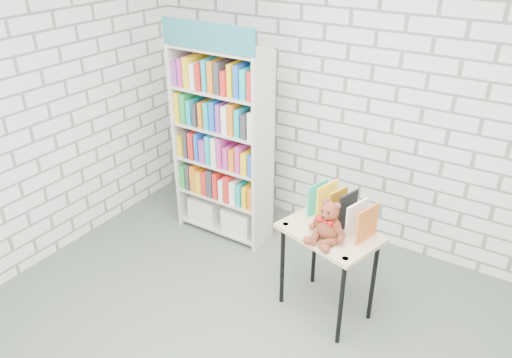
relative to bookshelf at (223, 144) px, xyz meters
The scene contains 5 objects.
room_shell 1.95m from the bookshelf, 50.49° to the right, with size 4.52×4.02×2.81m.
bookshelf is the anchor object (origin of this frame).
display_table 1.47m from the bookshelf, 21.46° to the right, with size 0.81×0.66×0.75m.
table_books 1.43m from the bookshelf, 16.93° to the right, with size 0.53×0.34×0.29m.
teddy_bear 1.51m from the bookshelf, 25.24° to the right, with size 0.29×0.27×0.31m.
Camera 1 is at (1.39, -2.04, 2.81)m, focal length 35.00 mm.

